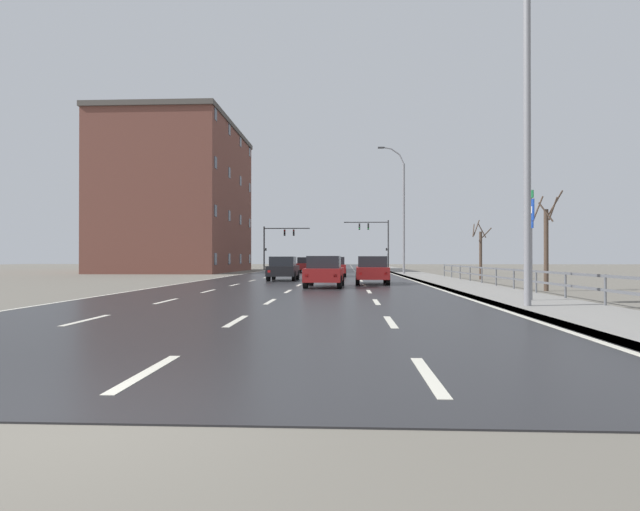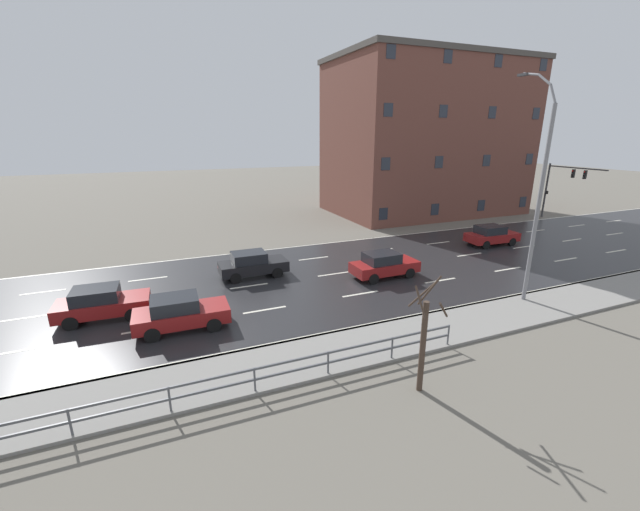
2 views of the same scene
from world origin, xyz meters
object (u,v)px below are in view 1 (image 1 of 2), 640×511
object	(u,v)px
traffic_signal_right	(377,236)
car_near_left	(324,271)
car_far_left	(306,265)
street_lamp_midground	(402,212)
brick_building	(179,199)
car_distant	(372,270)
street_lamp_foreground	(522,129)
highway_sign	(531,231)
car_near_right	(283,268)
traffic_signal_left	(276,239)
car_far_right	(334,267)

from	to	relation	value
traffic_signal_right	car_near_left	xyz separation A→B (m)	(-5.06, -40.72, -3.55)
traffic_signal_right	car_far_left	world-z (taller)	traffic_signal_right
street_lamp_midground	car_far_left	world-z (taller)	street_lamp_midground
car_near_left	brick_building	xyz separation A→B (m)	(-17.20, 30.69, 7.17)
street_lamp_midground	car_distant	xyz separation A→B (m)	(-3.49, -16.87, -4.75)
brick_building	street_lamp_foreground	bearing A→B (deg)	-60.94
highway_sign	traffic_signal_right	bearing A→B (deg)	92.17
car_near_right	brick_building	world-z (taller)	brick_building
traffic_signal_left	car_far_left	size ratio (longest dim) A/B	1.42
car_near_right	highway_sign	bearing A→B (deg)	-59.89
traffic_signal_right	car_near_right	size ratio (longest dim) A/B	1.53
street_lamp_foreground	car_far_left	world-z (taller)	street_lamp_foreground
street_lamp_foreground	street_lamp_midground	bearing A→B (deg)	90.00
highway_sign	car_near_right	bearing A→B (deg)	120.34
street_lamp_midground	traffic_signal_right	world-z (taller)	street_lamp_midground
highway_sign	car_near_left	world-z (taller)	highway_sign
car_near_right	car_distant	xyz separation A→B (m)	(5.54, -4.57, 0.00)
street_lamp_midground	highway_sign	size ratio (longest dim) A/B	3.11
car_near_left	brick_building	size ratio (longest dim) A/B	0.21
highway_sign	traffic_signal_left	size ratio (longest dim) A/B	0.61
car_far_left	brick_building	world-z (taller)	brick_building
traffic_signal_left	highway_sign	bearing A→B (deg)	-73.43
traffic_signal_right	car_near_left	size ratio (longest dim) A/B	1.51
brick_building	car_far_left	bearing A→B (deg)	-14.50
car_far_right	highway_sign	bearing A→B (deg)	-75.45
traffic_signal_right	brick_building	bearing A→B (deg)	-155.75
highway_sign	traffic_signal_left	xyz separation A→B (m)	(-14.73, 49.51, 1.55)
street_lamp_midground	brick_building	distance (m)	25.59
car_distant	car_near_left	bearing A→B (deg)	-125.69
car_near_left	street_lamp_midground	bearing A→B (deg)	75.65
street_lamp_foreground	car_near_right	distance (m)	21.52
street_lamp_midground	traffic_signal_left	size ratio (longest dim) A/B	1.91
street_lamp_foreground	car_distant	bearing A→B (deg)	103.56
highway_sign	car_near_left	bearing A→B (deg)	127.43
street_lamp_foreground	car_far_right	distance (m)	27.43
street_lamp_foreground	traffic_signal_left	distance (m)	53.37
street_lamp_foreground	car_far_left	xyz separation A→B (m)	(-8.95, 38.11, -4.28)
street_lamp_midground	car_far_left	bearing A→B (deg)	142.92
street_lamp_midground	brick_building	size ratio (longest dim) A/B	0.56
street_lamp_midground	car_far_right	bearing A→B (deg)	-140.14
traffic_signal_left	car_near_left	size ratio (longest dim) A/B	1.42
car_far_right	car_near_left	xyz separation A→B (m)	(-0.16, -15.34, 0.00)
car_distant	street_lamp_foreground	bearing A→B (deg)	-75.12
traffic_signal_left	car_far_left	distance (m)	14.61
street_lamp_foreground	brick_building	xyz separation A→B (m)	(-23.23, 41.80, 2.89)
traffic_signal_right	traffic_signal_left	world-z (taller)	traffic_signal_right
car_far_left	brick_building	size ratio (longest dim) A/B	0.21
brick_building	traffic_signal_right	bearing A→B (deg)	24.25
street_lamp_midground	car_near_right	world-z (taller)	street_lamp_midground
traffic_signal_right	car_distant	xyz separation A→B (m)	(-2.53, -37.36, -3.55)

